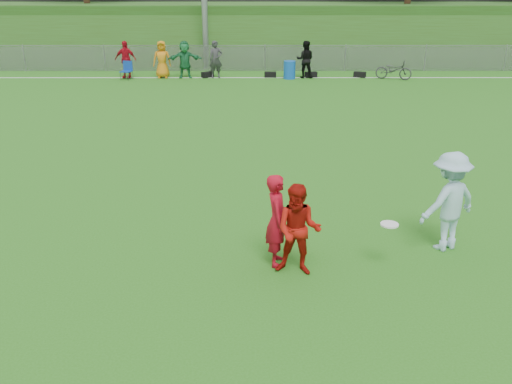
{
  "coord_description": "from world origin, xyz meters",
  "views": [
    {
      "loc": [
        -0.48,
        -8.89,
        4.59
      ],
      "look_at": [
        -0.47,
        0.5,
        0.98
      ],
      "focal_mm": 40.0,
      "sensor_mm": 36.0,
      "label": 1
    }
  ],
  "objects_px": {
    "frisbee": "(389,224)",
    "recycling_bin": "(290,70)",
    "player_red_left": "(277,220)",
    "player_blue": "(449,202)",
    "player_red_center": "(299,230)",
    "bicycle": "(394,70)"
  },
  "relations": [
    {
      "from": "recycling_bin",
      "to": "player_blue",
      "type": "bearing_deg",
      "value": -84.21
    },
    {
      "from": "player_red_left",
      "to": "frisbee",
      "type": "xyz_separation_m",
      "value": [
        1.81,
        -0.19,
        0.01
      ]
    },
    {
      "from": "player_red_center",
      "to": "recycling_bin",
      "type": "xyz_separation_m",
      "value": [
        0.9,
        18.39,
        -0.36
      ]
    },
    {
      "from": "player_red_left",
      "to": "player_blue",
      "type": "height_order",
      "value": "player_blue"
    },
    {
      "from": "player_blue",
      "to": "bicycle",
      "type": "xyz_separation_m",
      "value": [
        3.01,
        17.3,
        -0.46
      ]
    },
    {
      "from": "player_red_center",
      "to": "player_red_left",
      "type": "bearing_deg",
      "value": 147.15
    },
    {
      "from": "player_red_center",
      "to": "player_blue",
      "type": "distance_m",
      "value": 2.82
    },
    {
      "from": "player_blue",
      "to": "bicycle",
      "type": "distance_m",
      "value": 17.56
    },
    {
      "from": "player_red_left",
      "to": "frisbee",
      "type": "distance_m",
      "value": 1.82
    },
    {
      "from": "frisbee",
      "to": "recycling_bin",
      "type": "height_order",
      "value": "recycling_bin"
    },
    {
      "from": "player_red_left",
      "to": "player_red_center",
      "type": "distance_m",
      "value": 0.47
    },
    {
      "from": "player_blue",
      "to": "recycling_bin",
      "type": "height_order",
      "value": "player_blue"
    },
    {
      "from": "player_blue",
      "to": "bicycle",
      "type": "height_order",
      "value": "player_blue"
    },
    {
      "from": "recycling_bin",
      "to": "bicycle",
      "type": "height_order",
      "value": "bicycle"
    },
    {
      "from": "frisbee",
      "to": "recycling_bin",
      "type": "distance_m",
      "value": 18.26
    },
    {
      "from": "player_red_center",
      "to": "bicycle",
      "type": "bearing_deg",
      "value": 85.1
    },
    {
      "from": "frisbee",
      "to": "recycling_bin",
      "type": "xyz_separation_m",
      "value": [
        -0.58,
        18.24,
        -0.39
      ]
    },
    {
      "from": "frisbee",
      "to": "recycling_bin",
      "type": "relative_size",
      "value": 0.36
    },
    {
      "from": "player_red_center",
      "to": "frisbee",
      "type": "relative_size",
      "value": 5.15
    },
    {
      "from": "player_red_center",
      "to": "player_blue",
      "type": "bearing_deg",
      "value": 31.08
    },
    {
      "from": "player_blue",
      "to": "bicycle",
      "type": "bearing_deg",
      "value": -127.46
    },
    {
      "from": "player_blue",
      "to": "frisbee",
      "type": "distance_m",
      "value": 1.42
    }
  ]
}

